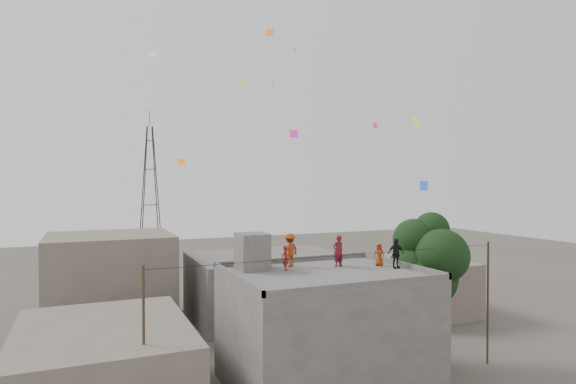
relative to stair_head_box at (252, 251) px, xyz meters
name	(u,v)px	position (x,y,z in m)	size (l,w,h in m)	color
main_building	(325,330)	(3.20, -2.60, -4.05)	(10.00, 8.00, 6.10)	#514E4B
parapet	(325,270)	(3.20, -2.60, -0.85)	(10.00, 8.00, 0.30)	#514E4B
stair_head_box	(252,251)	(0.00, 0.00, 0.00)	(1.60, 1.80, 2.00)	#514E4B
neighbor_west	(103,367)	(-7.80, -0.60, -5.10)	(8.00, 10.00, 4.00)	#645B4F
neighbor_north	(267,285)	(5.20, 11.40, -4.60)	(12.00, 9.00, 5.00)	#514E4B
neighbor_northwest	(110,280)	(-6.80, 13.40, -3.60)	(9.00, 8.00, 7.00)	#645B4F
neighbor_east	(418,286)	(17.20, 7.40, -4.90)	(7.00, 8.00, 4.40)	#645B4F
tree	(429,262)	(10.57, -2.00, -1.00)	(4.90, 4.60, 9.10)	black
utility_line	(345,321)	(3.70, -3.85, -3.27)	(20.12, 0.62, 7.40)	black
transmission_tower	(150,197)	(-0.80, 37.40, 1.97)	(2.97, 2.97, 20.01)	black
person_red_adult	(338,251)	(4.74, -1.28, -0.09)	(0.66, 0.43, 1.81)	maroon
person_orange_child	(379,255)	(7.11, -1.88, -0.35)	(0.64, 0.41, 1.30)	#973311
person_dark_child	(338,255)	(5.00, -0.80, -0.39)	(0.60, 0.47, 1.23)	black
person_dark_adult	(396,253)	(7.52, -2.91, -0.16)	(0.98, 0.41, 1.68)	black
person_orange_adult	(290,250)	(2.25, -0.08, -0.05)	(1.23, 0.71, 1.91)	#983611
person_red_child	(286,258)	(1.58, -1.08, -0.32)	(0.50, 0.33, 1.36)	maroon
kites	(301,113)	(4.49, 3.22, 8.34)	(20.03, 16.86, 12.72)	orange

